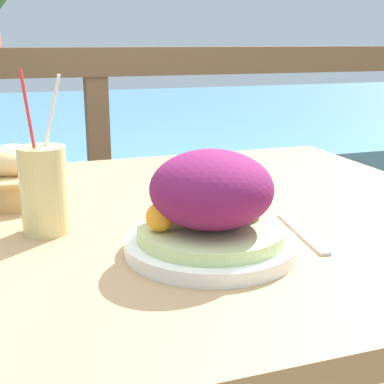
# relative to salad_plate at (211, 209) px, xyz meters

# --- Properties ---
(patio_table) EXTENTS (1.06, 0.94, 0.73)m
(patio_table) POSITION_rel_salad_plate_xyz_m (0.01, 0.18, -0.16)
(patio_table) COLOR tan
(patio_table) RESTS_ON ground_plane
(railing_fence) EXTENTS (2.80, 0.08, 1.00)m
(railing_fence) POSITION_rel_salad_plate_xyz_m (0.01, 1.09, -0.04)
(railing_fence) COLOR brown
(railing_fence) RESTS_ON ground_plane
(sea_backdrop) EXTENTS (12.00, 4.00, 0.47)m
(sea_backdrop) POSITION_rel_salad_plate_xyz_m (0.01, 3.59, -0.56)
(sea_backdrop) COLOR teal
(sea_backdrop) RESTS_ON ground_plane
(salad_plate) EXTENTS (0.24, 0.24, 0.15)m
(salad_plate) POSITION_rel_salad_plate_xyz_m (0.00, 0.00, 0.00)
(salad_plate) COLOR white
(salad_plate) RESTS_ON patio_table
(drink_glass) EXTENTS (0.07, 0.07, 0.25)m
(drink_glass) POSITION_rel_salad_plate_xyz_m (-0.21, 0.16, 0.01)
(drink_glass) COLOR #DBCC7F
(drink_glass) RESTS_ON patio_table
(bread_basket) EXTENTS (0.20, 0.20, 0.10)m
(bread_basket) POSITION_rel_salad_plate_xyz_m (-0.26, 0.36, -0.02)
(bread_basket) COLOR tan
(bread_basket) RESTS_ON patio_table
(fork) EXTENTS (0.04, 0.18, 0.00)m
(fork) POSITION_rel_salad_plate_xyz_m (0.16, 0.02, -0.06)
(fork) COLOR silver
(fork) RESTS_ON patio_table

